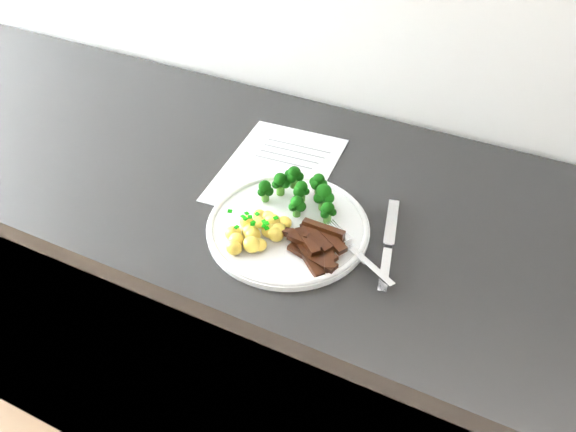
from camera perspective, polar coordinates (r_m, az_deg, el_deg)
counter at (r=1.29m, az=3.09°, el=-13.49°), size 2.33×0.58×0.88m
recipe_paper at (r=1.04m, az=-1.06°, el=4.86°), size 0.21×0.29×0.00m
plate at (r=0.91m, az=0.00°, el=-1.05°), size 0.27×0.27×0.02m
broccoli at (r=0.93m, az=1.46°, el=2.62°), size 0.14×0.09×0.05m
potatoes at (r=0.88m, az=-3.07°, el=-1.60°), size 0.10×0.11×0.04m
beef_strips at (r=0.86m, az=2.81°, el=-3.00°), size 0.12×0.10×0.03m
fork at (r=0.85m, az=7.44°, el=-3.97°), size 0.14×0.10×0.01m
knife at (r=0.87m, az=10.08°, el=-3.84°), size 0.06×0.20×0.02m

